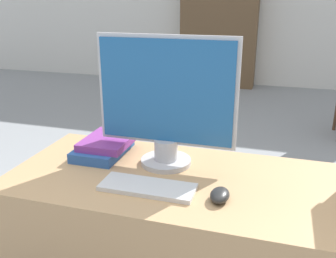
# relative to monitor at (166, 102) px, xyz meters

# --- Properties ---
(monitor) EXTENTS (0.54, 0.20, 0.51)m
(monitor) POSITION_rel_monitor_xyz_m (0.00, 0.00, 0.00)
(monitor) COLOR #B7B7BC
(monitor) RESTS_ON desk
(keyboard) EXTENTS (0.33, 0.13, 0.02)m
(keyboard) POSITION_rel_monitor_xyz_m (0.00, -0.22, -0.25)
(keyboard) COLOR silver
(keyboard) RESTS_ON desk
(mouse) EXTENTS (0.06, 0.10, 0.04)m
(mouse) POSITION_rel_monitor_xyz_m (0.25, -0.22, -0.24)
(mouse) COLOR #262626
(mouse) RESTS_ON desk
(book_stack) EXTENTS (0.21, 0.27, 0.07)m
(book_stack) POSITION_rel_monitor_xyz_m (-0.28, 0.02, -0.22)
(book_stack) COLOR #285199
(book_stack) RESTS_ON desk
(bookshelf_far) EXTENTS (1.21, 0.32, 1.66)m
(bookshelf_far) POSITION_rel_monitor_xyz_m (-0.60, 4.86, -0.20)
(bookshelf_far) COLOR brown
(bookshelf_far) RESTS_ON ground_plane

